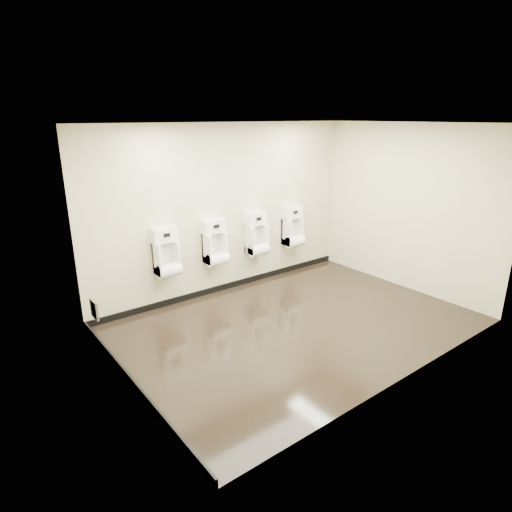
{
  "coord_description": "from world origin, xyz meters",
  "views": [
    {
      "loc": [
        -3.89,
        -4.09,
        2.9
      ],
      "look_at": [
        -0.33,
        0.55,
        0.97
      ],
      "focal_mm": 30.0,
      "sensor_mm": 36.0,
      "label": 1
    }
  ],
  "objects_px": {
    "access_panel": "(94,309)",
    "urinal_2": "(257,237)",
    "urinal_0": "(167,256)",
    "urinal_1": "(215,246)",
    "urinal_3": "(293,230)"
  },
  "relations": [
    {
      "from": "urinal_0",
      "to": "urinal_2",
      "type": "bearing_deg",
      "value": 0.0
    },
    {
      "from": "urinal_2",
      "to": "access_panel",
      "type": "bearing_deg",
      "value": -172.05
    },
    {
      "from": "urinal_2",
      "to": "urinal_3",
      "type": "xyz_separation_m",
      "value": [
        0.85,
        0.0,
        0.0
      ]
    },
    {
      "from": "urinal_0",
      "to": "urinal_2",
      "type": "xyz_separation_m",
      "value": [
        1.73,
        0.0,
        0.0
      ]
    },
    {
      "from": "urinal_2",
      "to": "urinal_3",
      "type": "bearing_deg",
      "value": 0.0
    },
    {
      "from": "access_panel",
      "to": "urinal_1",
      "type": "height_order",
      "value": "urinal_1"
    },
    {
      "from": "access_panel",
      "to": "urinal_2",
      "type": "bearing_deg",
      "value": 7.95
    },
    {
      "from": "urinal_0",
      "to": "urinal_3",
      "type": "relative_size",
      "value": 1.0
    },
    {
      "from": "access_panel",
      "to": "urinal_2",
      "type": "relative_size",
      "value": 0.34
    },
    {
      "from": "urinal_1",
      "to": "urinal_2",
      "type": "xyz_separation_m",
      "value": [
        0.86,
        0.0,
        0.0
      ]
    },
    {
      "from": "access_panel",
      "to": "urinal_0",
      "type": "height_order",
      "value": "urinal_0"
    },
    {
      "from": "urinal_1",
      "to": "urinal_0",
      "type": "bearing_deg",
      "value": 180.0
    },
    {
      "from": "urinal_0",
      "to": "access_panel",
      "type": "bearing_deg",
      "value": -161.69
    },
    {
      "from": "urinal_1",
      "to": "urinal_3",
      "type": "distance_m",
      "value": 1.71
    },
    {
      "from": "access_panel",
      "to": "urinal_0",
      "type": "xyz_separation_m",
      "value": [
        1.26,
        0.42,
        0.37
      ]
    }
  ]
}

